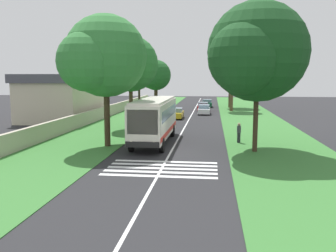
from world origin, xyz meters
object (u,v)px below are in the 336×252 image
at_px(roadside_tree_left_2, 130,65).
at_px(pedestrian, 239,133).
at_px(roadside_tree_left_0, 103,58).
at_px(roadside_tree_right_2, 255,55).
at_px(roadside_building, 62,97).
at_px(trailing_car_2, 203,107).
at_px(trailing_car_1, 204,110).
at_px(trailing_car_3, 207,103).
at_px(roadside_tree_right_1, 230,62).
at_px(trailing_car_0, 176,114).
at_px(coach_bus, 155,118).
at_px(utility_pole, 139,93).
at_px(roadside_tree_right_0, 231,65).
at_px(roadside_tree_left_1, 155,76).

relative_size(roadside_tree_left_2, pedestrian, 5.85).
distance_m(roadside_tree_left_0, roadside_tree_right_2, 11.59).
bearing_deg(roadside_building, trailing_car_2, -50.08).
xyz_separation_m(trailing_car_1, roadside_tree_left_2, (-16.30, 7.61, 6.15)).
xyz_separation_m(trailing_car_1, roadside_tree_right_2, (-27.54, -4.21, 6.51)).
bearing_deg(roadside_tree_right_2, roadside_building, 51.07).
distance_m(trailing_car_3, roadside_tree_left_0, 41.31).
bearing_deg(roadside_tree_right_1, roadside_tree_left_2, 157.53).
bearing_deg(roadside_building, trailing_car_0, -77.16).
distance_m(coach_bus, roadside_tree_left_2, 10.45).
distance_m(roadside_tree_right_2, utility_pole, 16.78).
relative_size(coach_bus, utility_pole, 1.53).
bearing_deg(trailing_car_0, coach_bus, -180.00).
bearing_deg(utility_pole, pedestrian, -130.18).
relative_size(coach_bus, trailing_car_1, 2.60).
xyz_separation_m(coach_bus, pedestrian, (0.71, -7.10, -1.24)).
height_order(coach_bus, trailing_car_0, coach_bus).
height_order(trailing_car_3, roadside_tree_left_2, roadside_tree_left_2).
xyz_separation_m(trailing_car_2, roadside_tree_right_0, (-0.33, -4.47, 6.74)).
xyz_separation_m(trailing_car_2, utility_pole, (-20.79, 6.51, 3.17)).
relative_size(coach_bus, roadside_tree_right_0, 1.11).
distance_m(trailing_car_0, trailing_car_2, 12.08).
xyz_separation_m(roadside_tree_right_0, utility_pole, (-20.46, 10.98, -3.56)).
distance_m(roadside_tree_right_1, roadside_building, 31.79).
bearing_deg(trailing_car_1, trailing_car_2, 3.20).
bearing_deg(trailing_car_3, roadside_building, 140.98).
bearing_deg(roadside_tree_right_1, roadside_tree_right_0, 179.16).
distance_m(coach_bus, roadside_tree_right_0, 31.32).
height_order(trailing_car_3, roadside_tree_right_1, roadside_tree_right_1).
relative_size(trailing_car_0, roadside_tree_left_2, 0.44).
distance_m(roadside_tree_right_1, roadside_tree_right_2, 39.99).
distance_m(trailing_car_0, roadside_tree_right_1, 21.57).
relative_size(trailing_car_2, pedestrian, 2.54).
bearing_deg(roadside_tree_left_0, roadside_tree_right_2, -93.41).
relative_size(roadside_tree_left_2, roadside_building, 0.78).
xyz_separation_m(trailing_car_1, roadside_tree_left_1, (2.07, 7.81, 5.03)).
bearing_deg(roadside_tree_left_0, roadside_tree_left_2, 1.39).
height_order(coach_bus, trailing_car_2, coach_bus).
bearing_deg(trailing_car_2, roadside_building, 129.92).
distance_m(trailing_car_2, roadside_tree_left_0, 33.67).
bearing_deg(trailing_car_0, roadside_building, 102.84).
bearing_deg(utility_pole, roadside_tree_right_0, -28.22).
xyz_separation_m(trailing_car_1, roadside_tree_right_1, (12.44, -4.28, 7.56)).
height_order(trailing_car_2, pedestrian, pedestrian).
relative_size(trailing_car_0, roadside_tree_left_1, 0.52).
distance_m(trailing_car_1, roadside_tree_right_0, 9.44).
distance_m(trailing_car_3, utility_pole, 29.62).
distance_m(coach_bus, utility_pole, 10.09).
bearing_deg(roadside_tree_left_0, trailing_car_3, -10.76).
bearing_deg(pedestrian, trailing_car_0, 21.66).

